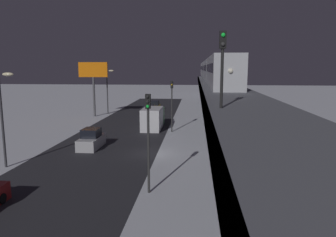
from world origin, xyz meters
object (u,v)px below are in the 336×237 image
sedan_silver (91,140)px  traffic_light_near (148,129)px  subway_train (211,70)px  commercial_billboard (93,75)px  traffic_light_mid (172,99)px  sedan_yellow_3 (155,107)px  sedan_white (149,112)px  rail_signal (222,56)px  box_truck (153,118)px

sedan_silver → traffic_light_near: traffic_light_near is taller
subway_train → commercial_billboard: (19.68, 14.21, -0.82)m
subway_train → traffic_light_mid: subway_train is taller
commercial_billboard → sedan_silver: bearing=107.3°
sedan_yellow_3 → commercial_billboard: (9.08, 7.41, 6.03)m
traffic_light_near → sedan_white: bearing=-81.4°
rail_signal → commercial_billboard: size_ratio=0.45×
traffic_light_mid → subway_train: bearing=-102.9°
sedan_silver → commercial_billboard: commercial_billboard is taller
sedan_yellow_3 → sedan_white: (0.00, 7.38, 0.00)m
traffic_light_mid → sedan_white: bearing=-68.1°
sedan_silver → box_truck: 12.06m
sedan_silver → box_truck: bearing=-113.5°
sedan_white → traffic_light_mid: bearing=-68.1°
rail_signal → traffic_light_mid: size_ratio=0.62×
rail_signal → sedan_yellow_3: (8.99, -40.90, -7.80)m
traffic_light_mid → commercial_billboard: (13.78, -11.65, 2.63)m
traffic_light_mid → commercial_billboard: bearing=-40.2°
sedan_yellow_3 → sedan_white: same height
subway_train → commercial_billboard: size_ratio=8.32×
traffic_light_near → traffic_light_mid: same height
box_truck → commercial_billboard: (11.08, -9.18, 5.48)m
sedan_yellow_3 → sedan_white: 7.38m
subway_train → sedan_yellow_3: subway_train is taller
rail_signal → sedan_silver: bearing=-48.4°
commercial_billboard → sedan_white: bearing=-179.8°
sedan_yellow_3 → box_truck: bearing=-83.1°
sedan_silver → sedan_white: same height
rail_signal → sedan_white: (8.99, -33.52, -7.80)m
traffic_light_near → sedan_yellow_3: bearing=-83.1°
sedan_silver → commercial_billboard: size_ratio=0.47×
subway_train → traffic_light_mid: 26.75m
box_truck → traffic_light_mid: 4.64m
sedan_silver → traffic_light_mid: traffic_light_mid is taller
box_truck → traffic_light_near: size_ratio=1.16×
sedan_silver → commercial_billboard: (6.28, -20.23, 6.03)m
subway_train → sedan_white: subway_train is taller
sedan_white → traffic_light_mid: 13.04m
rail_signal → traffic_light_mid: rail_signal is taller
rail_signal → commercial_billboard: bearing=-61.6°
sedan_silver → traffic_light_mid: 11.89m
sedan_yellow_3 → traffic_light_near: traffic_light_near is taller
sedan_yellow_3 → traffic_light_near: 39.03m
subway_train → sedan_silver: 37.58m
subway_train → sedan_white: size_ratio=18.08×
sedan_silver → box_truck: (-4.80, -11.05, 0.55)m
sedan_yellow_3 → box_truck: box_truck is taller
commercial_billboard → subway_train: bearing=-144.2°
sedan_white → sedan_silver: bearing=-97.9°
subway_train → box_truck: 25.70m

